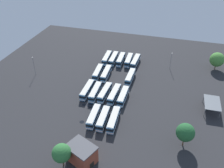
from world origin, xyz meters
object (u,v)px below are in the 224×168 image
bus_row0_slot0 (114,120)px  tree_north_edge (217,60)px  bus_row1_slot3 (95,92)px  bus_row1_slot1 (114,94)px  bus_row1_slot2 (105,93)px  bus_row3_slot4 (107,58)px  tree_east_edge (185,132)px  bus_row1_slot0 (123,96)px  bus_row3_slot3 (114,59)px  depot_building (82,154)px  bus_row2_slot0 (130,77)px  lamp_post_near_entrance (34,65)px  bus_row2_slot3 (106,74)px  lamp_post_far_corner (171,60)px  bus_row3_slot1 (129,60)px  maintenance_shelter (212,103)px  tree_west_edge (62,153)px  bus_row3_slot2 (121,59)px  bus_row1_slot4 (87,90)px  bus_row0_slot1 (103,118)px  bus_row3_slot0 (135,61)px  bus_row0_slot2 (94,116)px  bus_row2_slot4 (98,72)px

bus_row0_slot0 → tree_north_edge: (52.70, -38.59, 3.63)m
bus_row1_slot3 → bus_row1_slot1: bearing=-85.2°
bus_row1_slot1 → bus_row1_slot2: bearing=89.6°
bus_row1_slot3 → bus_row3_slot4: size_ratio=0.98×
tree_east_edge → bus_row1_slot0: bearing=53.5°
bus_row3_slot3 → depot_building: bearing=-172.9°
bus_row1_slot2 → bus_row0_slot0: bearing=-151.8°
bus_row1_slot3 → bus_row2_slot0: same height
depot_building → lamp_post_near_entrance: size_ratio=1.10×
bus_row2_slot3 → lamp_post_far_corner: 33.28m
bus_row1_slot0 → depot_building: size_ratio=1.10×
bus_row3_slot1 → maintenance_shelter: size_ratio=1.17×
bus_row1_slot0 → bus_row1_slot3: bearing=91.5°
bus_row0_slot0 → tree_west_edge: tree_west_edge is taller
bus_row1_slot1 → tree_west_edge: tree_west_edge is taller
bus_row1_slot1 → bus_row3_slot2: size_ratio=1.05×
bus_row1_slot4 → depot_building: (-34.24, -11.32, 1.37)m
bus_row0_slot1 → bus_row3_slot1: (46.95, 0.90, -0.00)m
bus_row2_slot0 → tree_north_edge: tree_north_edge is taller
bus_row0_slot0 → bus_row1_slot2: same height
depot_building → bus_row3_slot0: bearing=-3.2°
bus_row3_slot2 → maintenance_shelter: (-28.16, -44.09, 1.92)m
bus_row2_slot3 → tree_north_edge: size_ratio=1.37×
bus_row1_slot4 → depot_building: size_ratio=1.20×
tree_west_edge → bus_row1_slot3: bearing=3.9°
depot_building → maintenance_shelter: (37.02, -39.88, 0.56)m
bus_row1_slot2 → bus_row3_slot0: size_ratio=0.98×
lamp_post_near_entrance → tree_east_edge: 76.12m
bus_row3_slot1 → bus_row3_slot3: size_ratio=0.94×
bus_row2_slot3 → bus_row3_slot3: 15.52m
bus_row3_slot0 → lamp_post_far_corner: 18.05m
bus_row1_slot4 → bus_row3_slot4: (30.56, 0.45, -0.00)m
bus_row0_slot2 → bus_row3_slot3: (46.23, 5.32, 0.00)m
bus_row3_slot4 → bus_row0_slot2: bearing=-169.0°
bus_row3_slot0 → bus_row3_slot3: same height
bus_row1_slot1 → bus_row3_slot1: same height
bus_row3_slot2 → lamp_post_near_entrance: (-23.35, 37.08, 3.38)m
bus_row0_slot2 → bus_row2_slot3: 31.08m
bus_row1_slot4 → bus_row3_slot1: size_ratio=1.08×
bus_row0_slot2 → bus_row3_slot3: 46.54m
tree_west_edge → maintenance_shelter: bearing=-47.9°
bus_row1_slot0 → bus_row3_slot0: same height
bus_row1_slot3 → bus_row2_slot0: bearing=-36.5°
lamp_post_near_entrance → tree_west_edge: (-45.17, -36.42, 0.45)m
bus_row0_slot1 → lamp_post_far_corner: 51.43m
bus_row0_slot1 → bus_row2_slot4: (30.86, 12.56, 0.00)m
bus_row2_slot3 → maintenance_shelter: maintenance_shelter is taller
bus_row2_slot0 → bus_row3_slot4: 22.13m
bus_row3_slot3 → tree_north_edge: tree_north_edge is taller
depot_building → tree_east_edge: 33.83m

